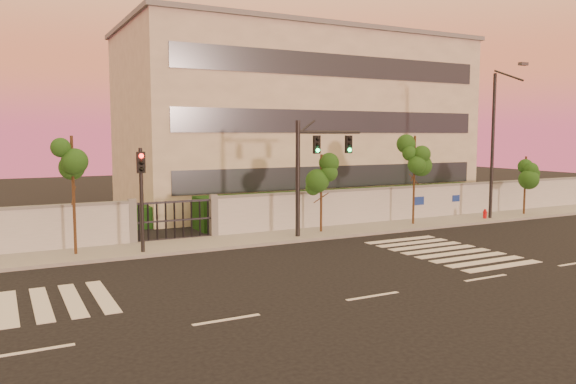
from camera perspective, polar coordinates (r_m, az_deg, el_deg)
ground at (r=18.49m, az=8.60°, el=-10.44°), size 120.00×120.00×0.00m
sidewalk at (r=27.42m, az=-4.48°, el=-4.88°), size 60.00×3.00×0.15m
perimeter_wall at (r=28.66m, az=-5.48°, el=-2.41°), size 60.00×0.36×2.20m
hedge_row at (r=31.60m, az=-5.56°, el=-2.11°), size 41.00×4.25×1.80m
institutional_building at (r=41.22m, az=0.76°, el=7.20°), size 24.40×12.40×12.25m
road_markings at (r=20.80m, az=-1.17°, el=-8.51°), size 57.00×7.62×0.02m
street_tree_c at (r=25.05m, az=-21.00°, el=2.27°), size 1.53×1.22×5.13m
street_tree_d at (r=29.05m, az=3.42°, el=1.68°), size 1.53×1.22×4.16m
street_tree_e at (r=32.29m, az=12.74°, el=3.21°), size 1.52×1.21×5.12m
street_tree_f at (r=38.64m, az=22.98°, el=1.87°), size 1.56×1.24×3.82m
traffic_signal_main at (r=27.91m, az=2.36°, el=2.83°), size 3.71×0.37×5.86m
traffic_signal_secondary at (r=24.63m, az=-14.67°, el=0.43°), size 0.36×0.34×4.61m
streetlight_east at (r=35.75m, az=20.32°, el=5.16°), size 0.55×2.21×9.21m
fire_hydrant at (r=35.85m, az=19.37°, el=-2.21°), size 0.27×0.27×0.71m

